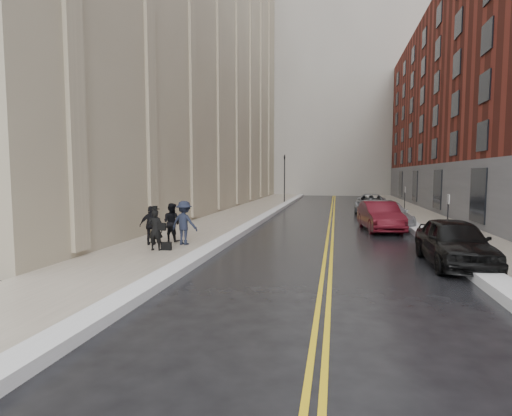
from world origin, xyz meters
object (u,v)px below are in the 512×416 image
at_px(car_black, 454,242).
at_px(car_silver_far, 371,203).
at_px(car_silver_near, 388,214).
at_px(pedestrian_b, 184,223).
at_px(car_maroon, 380,216).
at_px(pedestrian_main, 155,230).
at_px(pedestrian_c, 151,225).
at_px(pedestrian_a, 172,222).

relative_size(car_black, car_silver_far, 0.89).
bearing_deg(car_silver_near, car_black, -92.26).
height_order(car_black, pedestrian_b, pedestrian_b).
relative_size(car_maroon, pedestrian_b, 2.65).
bearing_deg(car_silver_near, pedestrian_main, -141.58).
bearing_deg(car_maroon, pedestrian_c, -150.76).
xyz_separation_m(car_black, pedestrian_c, (-11.76, 0.96, 0.16)).
bearing_deg(car_silver_far, car_maroon, -86.86).
bearing_deg(pedestrian_c, pedestrian_a, -139.66).
height_order(car_silver_far, pedestrian_main, pedestrian_main).
height_order(car_silver_near, car_silver_far, car_silver_far).
xyz_separation_m(car_black, pedestrian_b, (-10.40, 1.29, 0.27)).
bearing_deg(car_silver_near, pedestrian_b, -144.05).
height_order(pedestrian_a, pedestrian_c, pedestrian_a).
bearing_deg(pedestrian_a, car_silver_near, -127.10).
bearing_deg(pedestrian_main, pedestrian_b, -117.80).
bearing_deg(pedestrian_a, car_silver_far, -105.95).
relative_size(car_black, pedestrian_main, 2.94).
distance_m(car_silver_near, pedestrian_c, 14.25).
height_order(car_maroon, car_silver_near, car_maroon).
relative_size(car_maroon, pedestrian_a, 2.87).
bearing_deg(pedestrian_a, pedestrian_main, 109.44).
bearing_deg(car_silver_far, pedestrian_a, -114.42).
xyz_separation_m(car_black, pedestrian_a, (-11.24, 1.91, 0.19)).
relative_size(pedestrian_main, pedestrian_b, 0.87).
relative_size(car_silver_far, pedestrian_b, 2.90).
bearing_deg(pedestrian_main, car_silver_far, -120.96).
bearing_deg(pedestrian_a, pedestrian_c, 74.89).
height_order(car_black, pedestrian_main, pedestrian_main).
distance_m(car_maroon, pedestrian_a, 11.63).
distance_m(pedestrian_main, pedestrian_c, 1.35).
height_order(car_black, pedestrian_a, pedestrian_a).
relative_size(car_maroon, car_silver_near, 0.95).
relative_size(car_black, car_maroon, 0.97).
xyz_separation_m(car_black, car_maroon, (-1.60, 8.42, -0.00)).
height_order(pedestrian_main, pedestrian_a, pedestrian_a).
distance_m(car_silver_near, pedestrian_a, 13.24).
relative_size(pedestrian_a, pedestrian_b, 0.92).
relative_size(pedestrian_main, pedestrian_a, 0.95).
bearing_deg(car_black, pedestrian_c, 174.65).
xyz_separation_m(car_black, pedestrian_main, (-11.03, -0.18, 0.15)).
bearing_deg(car_silver_near, pedestrian_a, -148.51).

